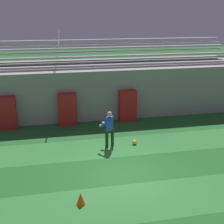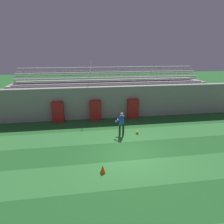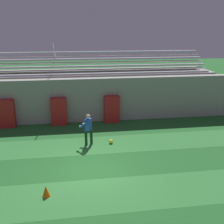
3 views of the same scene
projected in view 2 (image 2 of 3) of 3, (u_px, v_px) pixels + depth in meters
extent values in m
plane|color=#236028|center=(130.00, 154.00, 10.92)|extent=(80.00, 80.00, 0.00)
cube|color=#337A38|center=(139.00, 172.00, 9.33)|extent=(28.00, 2.15, 0.01)
cube|color=#337A38|center=(122.00, 135.00, 13.37)|extent=(28.00, 2.15, 0.01)
cube|color=#999691|center=(114.00, 102.00, 16.58)|extent=(24.00, 0.60, 2.80)
cube|color=#B21E1E|center=(95.00, 110.00, 16.00)|extent=(0.96, 0.44, 1.73)
cube|color=#B21E1E|center=(133.00, 109.00, 16.46)|extent=(0.96, 0.44, 1.73)
cube|color=#B21E1E|center=(58.00, 112.00, 15.57)|extent=(0.96, 0.44, 1.73)
cube|color=#999691|center=(110.00, 96.00, 18.44)|extent=(18.00, 3.20, 2.90)
cube|color=#B7B7BC|center=(112.00, 83.00, 16.79)|extent=(17.10, 0.36, 0.10)
cube|color=#999691|center=(113.00, 86.00, 16.68)|extent=(17.10, 0.60, 0.04)
cube|color=#B7B7BC|center=(111.00, 78.00, 17.32)|extent=(17.10, 0.36, 0.10)
cube|color=#999691|center=(111.00, 80.00, 17.21)|extent=(17.10, 0.60, 0.04)
cube|color=#B7B7BC|center=(110.00, 72.00, 17.85)|extent=(17.10, 0.36, 0.10)
cube|color=#999691|center=(110.00, 75.00, 17.74)|extent=(17.10, 0.60, 0.04)
cube|color=#B7B7BC|center=(109.00, 67.00, 18.38)|extent=(17.10, 0.36, 0.10)
cube|color=#999691|center=(109.00, 70.00, 18.27)|extent=(17.10, 0.60, 0.04)
cylinder|color=#B7B7BC|center=(91.00, 66.00, 16.83)|extent=(0.06, 1.93, 1.25)
cylinder|color=#143319|center=(120.00, 130.00, 13.27)|extent=(0.19, 0.19, 0.82)
cylinder|color=#143319|center=(123.00, 129.00, 13.41)|extent=(0.19, 0.19, 0.82)
cube|color=#234CB2|center=(122.00, 120.00, 13.12)|extent=(0.38, 0.45, 0.60)
sphere|color=tan|center=(122.00, 114.00, 12.98)|extent=(0.22, 0.22, 0.22)
cylinder|color=#234CB2|center=(119.00, 120.00, 12.92)|extent=(0.47, 0.29, 0.37)
cylinder|color=#234CB2|center=(121.00, 118.00, 13.36)|extent=(0.47, 0.29, 0.37)
cube|color=silver|center=(116.00, 122.00, 13.06)|extent=(0.15, 0.15, 0.08)
cube|color=silver|center=(118.00, 120.00, 13.42)|extent=(0.15, 0.15, 0.08)
sphere|color=yellow|center=(137.00, 132.00, 13.58)|extent=(0.22, 0.22, 0.22)
cone|color=orange|center=(103.00, 169.00, 9.22)|extent=(0.30, 0.30, 0.42)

